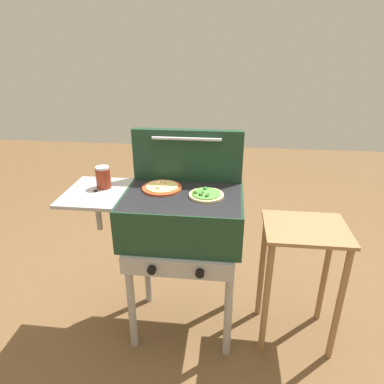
# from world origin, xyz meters

# --- Properties ---
(ground_plane) EXTENTS (8.00, 8.00, 0.00)m
(ground_plane) POSITION_xyz_m (0.00, 0.00, 0.00)
(ground_plane) COLOR brown
(grill) EXTENTS (0.96, 0.53, 0.90)m
(grill) POSITION_xyz_m (-0.01, -0.00, 0.76)
(grill) COLOR #193823
(grill) RESTS_ON ground_plane
(grill_lid_open) EXTENTS (0.63, 0.08, 0.30)m
(grill_lid_open) POSITION_xyz_m (0.00, 0.21, 1.05)
(grill_lid_open) COLOR #193823
(grill_lid_open) RESTS_ON grill
(pizza_veggie) EXTENTS (0.18, 0.18, 0.03)m
(pizza_veggie) POSITION_xyz_m (0.12, -0.00, 0.91)
(pizza_veggie) COLOR #E0C17F
(pizza_veggie) RESTS_ON grill
(pizza_cheese) EXTENTS (0.22, 0.22, 0.03)m
(pizza_cheese) POSITION_xyz_m (-0.13, 0.07, 0.91)
(pizza_cheese) COLOR #C64723
(pizza_cheese) RESTS_ON grill
(sauce_jar) EXTENTS (0.08, 0.08, 0.12)m
(sauce_jar) POSITION_xyz_m (-0.45, 0.05, 0.96)
(sauce_jar) COLOR maroon
(sauce_jar) RESTS_ON grill
(prep_table) EXTENTS (0.44, 0.36, 0.75)m
(prep_table) POSITION_xyz_m (0.66, 0.00, 0.53)
(prep_table) COLOR olive
(prep_table) RESTS_ON ground_plane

